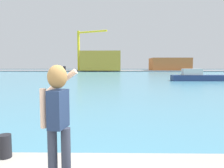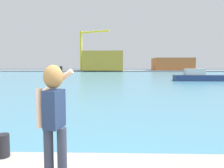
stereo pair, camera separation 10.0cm
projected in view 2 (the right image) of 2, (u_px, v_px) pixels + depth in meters
name	position (u px, v px, depth m)	size (l,w,h in m)	color
ground_plane	(114.00, 75.00, 52.10)	(220.00, 220.00, 0.00)	#334751
harbor_water	(115.00, 75.00, 54.09)	(140.00, 100.00, 0.02)	teal
far_shore_dock	(116.00, 71.00, 93.91)	(140.00, 20.00, 0.42)	gray
person_photographer	(54.00, 111.00, 3.11)	(0.53, 0.57, 1.74)	#2D3342
harbor_bollard	(3.00, 146.00, 4.02)	(0.24, 0.24, 0.44)	black
boat_moored	(200.00, 77.00, 33.17)	(8.39, 1.81, 1.91)	navy
warehouse_left	(104.00, 61.00, 89.13)	(16.00, 13.52, 7.80)	gold
warehouse_right	(172.00, 64.00, 92.25)	(16.24, 11.49, 5.26)	#B26633
port_crane	(85.00, 46.00, 88.07)	(12.71, 6.12, 16.40)	yellow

